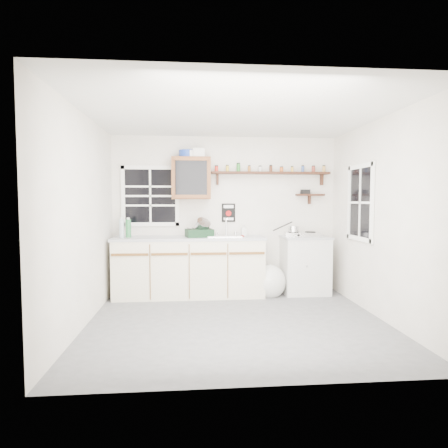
% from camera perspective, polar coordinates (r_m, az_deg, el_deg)
% --- Properties ---
extents(room, '(3.64, 3.24, 2.54)m').
position_cam_1_polar(room, '(4.49, 2.01, 0.67)').
color(room, '#535356').
rests_on(room, ground).
extents(main_cabinet, '(2.31, 0.63, 0.92)m').
position_cam_1_polar(main_cabinet, '(5.84, -5.29, -6.45)').
color(main_cabinet, beige).
rests_on(main_cabinet, floor).
extents(right_cabinet, '(0.73, 0.57, 0.91)m').
position_cam_1_polar(right_cabinet, '(6.13, 12.23, -6.08)').
color(right_cabinet, silver).
rests_on(right_cabinet, floor).
extents(sink, '(0.52, 0.44, 0.29)m').
position_cam_1_polar(sink, '(5.80, -0.01, -1.82)').
color(sink, silver).
rests_on(sink, main_cabinet).
extents(upper_cabinet, '(0.60, 0.32, 0.65)m').
position_cam_1_polar(upper_cabinet, '(5.90, -5.02, 6.95)').
color(upper_cabinet, '#5A3416').
rests_on(upper_cabinet, wall_back).
extents(upper_cabinet_clutter, '(0.40, 0.24, 0.14)m').
position_cam_1_polar(upper_cabinet_clutter, '(5.94, -5.03, 10.66)').
color(upper_cabinet_clutter, navy).
rests_on(upper_cabinet_clutter, upper_cabinet).
extents(spice_shelf, '(1.91, 0.18, 0.35)m').
position_cam_1_polar(spice_shelf, '(6.11, 7.09, 7.78)').
color(spice_shelf, black).
rests_on(spice_shelf, wall_back).
extents(secondary_shelf, '(0.45, 0.16, 0.24)m').
position_cam_1_polar(secondary_shelf, '(6.27, 12.76, 4.41)').
color(secondary_shelf, black).
rests_on(secondary_shelf, wall_back).
extents(warning_sign, '(0.22, 0.02, 0.30)m').
position_cam_1_polar(warning_sign, '(6.07, 0.69, 1.73)').
color(warning_sign, black).
rests_on(warning_sign, wall_back).
extents(window_back, '(0.93, 0.03, 0.98)m').
position_cam_1_polar(window_back, '(6.07, -11.16, 4.21)').
color(window_back, black).
rests_on(window_back, wall_back).
extents(window_right, '(0.03, 0.78, 1.08)m').
position_cam_1_polar(window_right, '(5.51, 20.08, 3.08)').
color(window_right, black).
rests_on(window_right, wall_back).
extents(water_bottles, '(0.18, 0.08, 0.31)m').
position_cam_1_polar(water_bottles, '(5.84, -14.82, -0.60)').
color(water_bottles, '#A8BDC5').
rests_on(water_bottles, main_cabinet).
extents(dish_rack, '(0.45, 0.38, 0.30)m').
position_cam_1_polar(dish_rack, '(5.75, -3.63, -1.01)').
color(dish_rack, black).
rests_on(dish_rack, main_cabinet).
extents(soap_bottle, '(0.09, 0.09, 0.18)m').
position_cam_1_polar(soap_bottle, '(5.97, 3.06, -0.89)').
color(soap_bottle, silver).
rests_on(soap_bottle, main_cabinet).
extents(rag, '(0.16, 0.14, 0.02)m').
position_cam_1_polar(rag, '(5.79, 2.27, -1.84)').
color(rag, maroon).
rests_on(rag, main_cabinet).
extents(hotplate, '(0.57, 0.35, 0.08)m').
position_cam_1_polar(hotplate, '(6.03, 11.79, -1.54)').
color(hotplate, silver).
rests_on(hotplate, right_cabinet).
extents(saucepan, '(0.40, 0.19, 0.17)m').
position_cam_1_polar(saucepan, '(5.99, 10.49, -0.76)').
color(saucepan, silver).
rests_on(saucepan, hotplate).
extents(trash_bag, '(0.46, 0.42, 0.53)m').
position_cam_1_polar(trash_bag, '(5.90, 6.94, -8.68)').
color(trash_bag, silver).
rests_on(trash_bag, floor).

